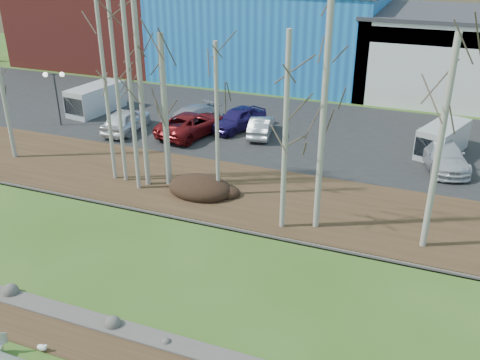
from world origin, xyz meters
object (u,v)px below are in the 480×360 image
at_px(car_0, 126,120).
at_px(van_grey, 94,99).
at_px(car_3, 238,118).
at_px(car_4, 261,126).
at_px(seagull, 42,347).
at_px(car_5, 443,154).
at_px(van_white, 442,140).
at_px(car_1, 193,124).
at_px(street_lamp, 55,84).
at_px(car_2, 189,117).

bearing_deg(car_0, van_grey, -35.40).
height_order(car_3, car_4, car_3).
height_order(car_4, van_grey, van_grey).
relative_size(seagull, car_4, 0.11).
xyz_separation_m(car_5, van_white, (-0.17, 1.91, 0.17)).
distance_m(car_5, van_grey, 25.03).
relative_size(car_1, car_4, 1.43).
bearing_deg(street_lamp, van_grey, 56.68).
height_order(car_3, van_white, van_white).
xyz_separation_m(car_2, car_3, (3.33, 0.81, 0.07)).
bearing_deg(car_3, car_0, -134.43).
bearing_deg(car_0, seagull, 110.22).
height_order(car_3, van_grey, van_grey).
xyz_separation_m(street_lamp, van_white, (25.37, 4.14, -2.07)).
xyz_separation_m(seagull, car_5, (11.64, 20.82, 0.73)).
height_order(car_2, car_4, car_2).
distance_m(car_1, car_5, 15.95).
relative_size(street_lamp, car_3, 0.83).
bearing_deg(car_2, car_3, 33.94).
bearing_deg(street_lamp, car_5, -19.17).
distance_m(car_0, car_1, 4.71).
distance_m(seagull, car_4, 21.85).
relative_size(car_5, van_grey, 1.09).
distance_m(street_lamp, van_white, 25.79).
relative_size(car_3, van_white, 0.99).
bearing_deg(car_5, seagull, -137.42).
relative_size(seagull, van_grey, 0.09).
xyz_separation_m(street_lamp, car_2, (8.71, 3.01, -2.30)).
xyz_separation_m(car_1, van_white, (15.77, 2.43, 0.15)).
bearing_deg(street_lamp, car_0, -16.39).
height_order(car_0, van_white, van_white).
distance_m(car_1, car_4, 4.60).
bearing_deg(car_4, car_3, -28.02).
xyz_separation_m(seagull, street_lamp, (-13.91, 18.58, 2.97)).
bearing_deg(car_1, car_0, 26.14).
xyz_separation_m(car_1, car_3, (2.44, 2.11, -0.00)).
bearing_deg(car_5, car_2, 159.14).
height_order(car_0, van_grey, van_grey).
xyz_separation_m(seagull, van_grey, (-13.37, 21.93, 0.98)).
relative_size(car_2, van_grey, 1.00).
relative_size(car_4, van_white, 0.85).
bearing_deg(car_2, car_1, -35.32).
bearing_deg(car_4, car_2, -8.66).
distance_m(car_0, car_2, 4.37).
xyz_separation_m(seagull, car_3, (-1.87, 22.41, 0.74)).
distance_m(car_4, van_grey, 13.41).
height_order(car_4, car_5, car_5).
relative_size(seagull, car_0, 0.10).
relative_size(seagull, van_white, 0.10).
bearing_deg(seagull, car_4, 78.81).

